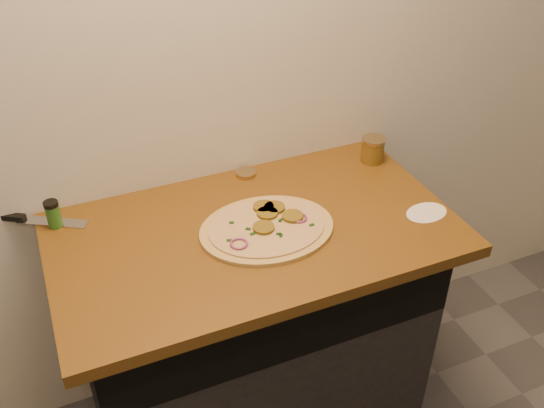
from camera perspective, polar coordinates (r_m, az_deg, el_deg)
name	(u,v)px	position (r m, az deg, el deg)	size (l,w,h in m)	color
cabinet	(253,330)	(2.15, -1.81, -11.79)	(1.10, 0.60, 0.86)	black
countertop	(254,233)	(1.82, -1.72, -2.72)	(1.20, 0.70, 0.04)	brown
pizza	(267,227)	(1.79, -0.45, -2.22)	(0.42, 0.42, 0.03)	tan
chefs_knife	(28,219)	(1.98, -21.98, -1.33)	(0.29, 0.19, 0.02)	#B7BAC1
mason_jar_lid	(246,173)	(2.05, -2.48, 2.92)	(0.07, 0.07, 0.02)	tan
salsa_jar	(373,149)	(2.14, 9.46, 5.09)	(0.08, 0.08, 0.09)	maroon
spice_shaker	(53,214)	(1.90, -19.90, -0.89)	(0.04, 0.04, 0.09)	#285D1D
flour_spill	(426,213)	(1.93, 14.33, -0.79)	(0.14, 0.14, 0.00)	silver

